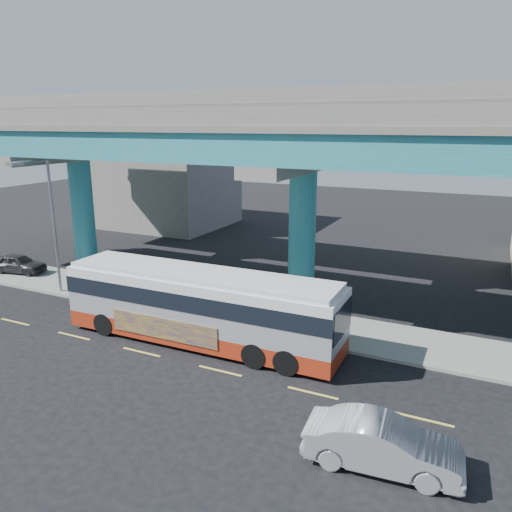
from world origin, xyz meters
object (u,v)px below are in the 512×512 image
at_px(transit_bus, 201,304).
at_px(street_lamp, 44,207).
at_px(stop_sign, 287,296).
at_px(parked_car, 19,263).
at_px(sedan, 383,444).

relative_size(transit_bus, street_lamp, 1.69).
xyz_separation_m(street_lamp, stop_sign, (14.41, 0.74, -3.26)).
xyz_separation_m(transit_bus, parked_car, (-16.54, 3.79, -1.09)).
relative_size(transit_bus, stop_sign, 5.18).
height_order(transit_bus, sedan, transit_bus).
bearing_deg(transit_bus, sedan, -29.52).
distance_m(parked_car, street_lamp, 7.33).
bearing_deg(street_lamp, stop_sign, 2.96).
xyz_separation_m(parked_car, street_lamp, (5.38, -2.14, 4.49)).
distance_m(sedan, street_lamp, 22.06).
bearing_deg(transit_bus, stop_sign, 35.62).
relative_size(transit_bus, sedan, 2.83).
height_order(street_lamp, stop_sign, street_lamp).
relative_size(transit_bus, parked_car, 3.45).
bearing_deg(parked_car, stop_sign, -103.96).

